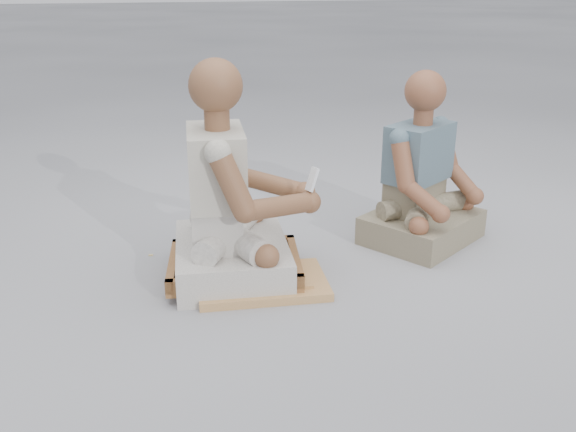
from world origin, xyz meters
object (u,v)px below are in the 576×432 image
object	(u,v)px
carved_panel	(262,283)
tool_tray	(235,267)
companion	(423,186)
craftsman	(229,206)

from	to	relation	value
carved_panel	tool_tray	distance (m)	0.14
carved_panel	tool_tray	world-z (taller)	tool_tray
carved_panel	companion	xyz separation A→B (m)	(0.85, 0.31, 0.25)
carved_panel	tool_tray	size ratio (longest dim) A/B	0.87
tool_tray	companion	distance (m)	0.99
companion	craftsman	bearing A→B (deg)	-23.95
tool_tray	craftsman	size ratio (longest dim) A/B	0.66
carved_panel	tool_tray	bearing A→B (deg)	133.76
tool_tray	craftsman	bearing A→B (deg)	96.90
companion	tool_tray	bearing A→B (deg)	-20.73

